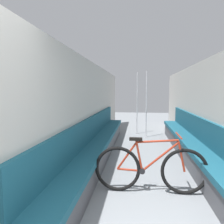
{
  "coord_description": "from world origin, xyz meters",
  "views": [
    {
      "loc": [
        -0.16,
        -1.12,
        1.58
      ],
      "look_at": [
        -0.78,
        4.01,
        1.08
      ],
      "focal_mm": 35.0,
      "sensor_mm": 36.0,
      "label": 1
    }
  ],
  "objects_px": {
    "bicycle": "(150,169)",
    "grab_pole_near": "(137,104)",
    "bench_seat_row_left": "(98,146)",
    "bench_seat_row_right": "(194,149)",
    "grab_pole_far": "(146,105)"
  },
  "relations": [
    {
      "from": "bicycle",
      "to": "grab_pole_near",
      "type": "distance_m",
      "value": 4.78
    },
    {
      "from": "bench_seat_row_left",
      "to": "bicycle",
      "type": "relative_size",
      "value": 3.84
    },
    {
      "from": "bench_seat_row_right",
      "to": "bicycle",
      "type": "height_order",
      "value": "bench_seat_row_right"
    },
    {
      "from": "bench_seat_row_right",
      "to": "bench_seat_row_left",
      "type": "bearing_deg",
      "value": 180.0
    },
    {
      "from": "bench_seat_row_right",
      "to": "grab_pole_near",
      "type": "relative_size",
      "value": 2.97
    },
    {
      "from": "bench_seat_row_left",
      "to": "bench_seat_row_right",
      "type": "bearing_deg",
      "value": 0.0
    },
    {
      "from": "bench_seat_row_right",
      "to": "grab_pole_far",
      "type": "xyz_separation_m",
      "value": [
        -0.96,
        2.6,
        0.78
      ]
    },
    {
      "from": "bench_seat_row_right",
      "to": "grab_pole_far",
      "type": "bearing_deg",
      "value": 110.18
    },
    {
      "from": "bench_seat_row_left",
      "to": "grab_pole_near",
      "type": "distance_m",
      "value": 3.39
    },
    {
      "from": "grab_pole_far",
      "to": "grab_pole_near",
      "type": "bearing_deg",
      "value": 118.18
    },
    {
      "from": "grab_pole_far",
      "to": "bench_seat_row_right",
      "type": "bearing_deg",
      "value": -69.82
    },
    {
      "from": "bench_seat_row_right",
      "to": "grab_pole_far",
      "type": "distance_m",
      "value": 2.88
    },
    {
      "from": "bench_seat_row_right",
      "to": "grab_pole_near",
      "type": "height_order",
      "value": "grab_pole_near"
    },
    {
      "from": "grab_pole_near",
      "to": "grab_pole_far",
      "type": "bearing_deg",
      "value": -61.82
    },
    {
      "from": "bench_seat_row_right",
      "to": "grab_pole_near",
      "type": "bearing_deg",
      "value": 111.72
    }
  ]
}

